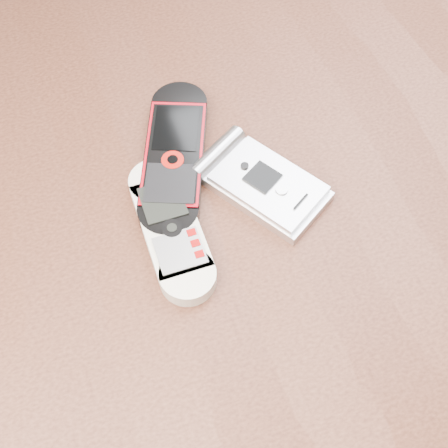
% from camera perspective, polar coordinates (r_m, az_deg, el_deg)
% --- Properties ---
extents(ground, '(4.00, 4.00, 0.00)m').
position_cam_1_polar(ground, '(1.23, -0.23, -19.04)').
color(ground, '#472B19').
rests_on(ground, ground).
extents(table, '(1.20, 0.80, 0.75)m').
position_cam_1_polar(table, '(0.61, -0.44, -5.80)').
color(table, black).
rests_on(table, ground).
extents(nokia_white, '(0.05, 0.14, 0.02)m').
position_cam_1_polar(nokia_white, '(0.52, -4.88, -0.37)').
color(nokia_white, white).
rests_on(nokia_white, table).
extents(nokia_black_red, '(0.11, 0.18, 0.02)m').
position_cam_1_polar(nokia_black_red, '(0.56, -4.57, 6.19)').
color(nokia_black_red, black).
rests_on(nokia_black_red, table).
extents(motorola_razr, '(0.11, 0.13, 0.02)m').
position_cam_1_polar(motorola_razr, '(0.54, 3.77, 3.65)').
color(motorola_razr, silver).
rests_on(motorola_razr, table).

